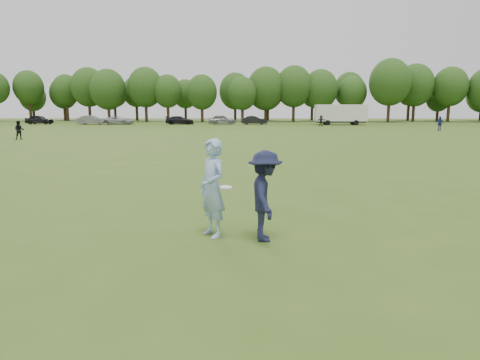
# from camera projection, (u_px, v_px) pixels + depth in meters

# --- Properties ---
(ground) EXTENTS (200.00, 200.00, 0.00)m
(ground) POSITION_uv_depth(u_px,v_px,m) (215.00, 232.00, 9.69)
(ground) COLOR #365718
(ground) RESTS_ON ground
(thrower) EXTENTS (0.87, 0.93, 2.13)m
(thrower) POSITION_uv_depth(u_px,v_px,m) (212.00, 188.00, 9.21)
(thrower) COLOR #92B3E2
(thrower) RESTS_ON ground
(defender) EXTENTS (0.79, 1.28, 1.92)m
(defender) POSITION_uv_depth(u_px,v_px,m) (265.00, 196.00, 8.93)
(defender) COLOR #181C36
(defender) RESTS_ON ground
(player_far_a) EXTENTS (0.99, 0.91, 1.64)m
(player_far_a) POSITION_uv_depth(u_px,v_px,m) (19.00, 130.00, 37.12)
(player_far_a) COLOR black
(player_far_a) RESTS_ON ground
(player_far_b) EXTENTS (0.90, 1.07, 1.72)m
(player_far_b) POSITION_uv_depth(u_px,v_px,m) (440.00, 123.00, 51.56)
(player_far_b) COLOR navy
(player_far_b) RESTS_ON ground
(player_far_d) EXTENTS (1.57, 0.95, 1.61)m
(player_far_d) POSITION_uv_depth(u_px,v_px,m) (321.00, 121.00, 63.63)
(player_far_d) COLOR #242424
(player_far_d) RESTS_ON ground
(car_a) EXTENTS (4.42, 1.81, 1.50)m
(car_a) POSITION_uv_depth(u_px,v_px,m) (39.00, 120.00, 70.99)
(car_a) COLOR black
(car_a) RESTS_ON ground
(car_b) EXTENTS (4.47, 1.71, 1.45)m
(car_b) POSITION_uv_depth(u_px,v_px,m) (91.00, 120.00, 69.25)
(car_b) COLOR slate
(car_b) RESTS_ON ground
(car_c) EXTENTS (5.03, 2.67, 1.35)m
(car_c) POSITION_uv_depth(u_px,v_px,m) (119.00, 120.00, 69.74)
(car_c) COLOR #A7A7AC
(car_c) RESTS_ON ground
(car_d) EXTENTS (4.69, 2.04, 1.34)m
(car_d) POSITION_uv_depth(u_px,v_px,m) (180.00, 120.00, 69.96)
(car_d) COLOR black
(car_d) RESTS_ON ground
(car_e) EXTENTS (4.74, 2.35, 1.55)m
(car_e) POSITION_uv_depth(u_px,v_px,m) (222.00, 120.00, 70.11)
(car_e) COLOR gray
(car_e) RESTS_ON ground
(car_f) EXTENTS (4.31, 1.76, 1.39)m
(car_f) POSITION_uv_depth(u_px,v_px,m) (254.00, 120.00, 69.32)
(car_f) COLOR black
(car_f) RESTS_ON ground
(field_cone) EXTENTS (0.28, 0.28, 0.30)m
(field_cone) POSITION_uv_depth(u_px,v_px,m) (442.00, 128.00, 54.83)
(field_cone) COLOR #EC570C
(field_cone) RESTS_ON ground
(disc_in_play) EXTENTS (0.32, 0.32, 0.05)m
(disc_in_play) POSITION_uv_depth(u_px,v_px,m) (226.00, 187.00, 8.91)
(disc_in_play) COLOR white
(disc_in_play) RESTS_ON ground
(cargo_trailer) EXTENTS (9.00, 2.75, 3.20)m
(cargo_trailer) POSITION_uv_depth(u_px,v_px,m) (341.00, 114.00, 67.70)
(cargo_trailer) COLOR white
(cargo_trailer) RESTS_ON ground
(treeline) EXTENTS (130.35, 18.39, 11.74)m
(treeline) POSITION_uv_depth(u_px,v_px,m) (265.00, 89.00, 84.29)
(treeline) COLOR #332114
(treeline) RESTS_ON ground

